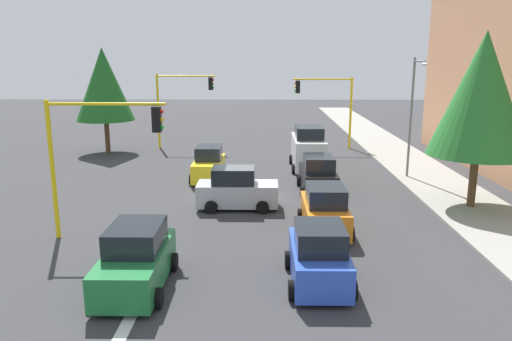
{
  "coord_description": "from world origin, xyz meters",
  "views": [
    {
      "loc": [
        24.6,
        0.63,
        7.01
      ],
      "look_at": [
        -0.78,
        0.31,
        1.2
      ],
      "focal_mm": 34.76,
      "sensor_mm": 36.0,
      "label": 1
    }
  ],
  "objects_px": {
    "tree_roadside_near": "(482,94)",
    "delivery_van_white": "(308,149)",
    "car_orange": "(325,211)",
    "traffic_signal_near_right": "(98,142)",
    "car_black": "(318,175)",
    "traffic_signal_far_left": "(328,98)",
    "tree_opposite_side": "(104,84)",
    "car_green": "(136,260)",
    "car_blue": "(319,257)",
    "street_lamp_curbside": "(414,106)",
    "car_silver": "(237,190)",
    "traffic_signal_far_right": "(181,96)",
    "car_yellow": "(209,165)"
  },
  "relations": [
    {
      "from": "tree_roadside_near",
      "to": "delivery_van_white",
      "type": "height_order",
      "value": "tree_roadside_near"
    },
    {
      "from": "car_orange",
      "to": "traffic_signal_near_right",
      "type": "bearing_deg",
      "value": -85.0
    },
    {
      "from": "car_black",
      "to": "traffic_signal_far_left",
      "type": "bearing_deg",
      "value": 170.95
    },
    {
      "from": "tree_opposite_side",
      "to": "car_green",
      "type": "height_order",
      "value": "tree_opposite_side"
    },
    {
      "from": "car_blue",
      "to": "car_black",
      "type": "bearing_deg",
      "value": 173.9
    },
    {
      "from": "tree_roadside_near",
      "to": "car_blue",
      "type": "distance_m",
      "value": 12.24
    },
    {
      "from": "car_green",
      "to": "delivery_van_white",
      "type": "bearing_deg",
      "value": 158.0
    },
    {
      "from": "traffic_signal_far_left",
      "to": "street_lamp_curbside",
      "type": "xyz_separation_m",
      "value": [
        10.39,
        3.53,
        0.44
      ]
    },
    {
      "from": "delivery_van_white",
      "to": "car_silver",
      "type": "distance_m",
      "value": 9.58
    },
    {
      "from": "car_orange",
      "to": "car_black",
      "type": "height_order",
      "value": "same"
    },
    {
      "from": "traffic_signal_far_left",
      "to": "car_orange",
      "type": "xyz_separation_m",
      "value": [
        19.23,
        -2.48,
        -3.02
      ]
    },
    {
      "from": "delivery_van_white",
      "to": "car_black",
      "type": "xyz_separation_m",
      "value": [
        5.66,
        0.02,
        -0.39
      ]
    },
    {
      "from": "traffic_signal_far_left",
      "to": "tree_roadside_near",
      "type": "xyz_separation_m",
      "value": [
        16.0,
        4.83,
        1.48
      ]
    },
    {
      "from": "traffic_signal_near_right",
      "to": "delivery_van_white",
      "type": "height_order",
      "value": "traffic_signal_near_right"
    },
    {
      "from": "delivery_van_white",
      "to": "car_orange",
      "type": "relative_size",
      "value": 1.27
    },
    {
      "from": "traffic_signal_far_left",
      "to": "car_black",
      "type": "xyz_separation_m",
      "value": [
        13.03,
        -2.08,
        -3.01
      ]
    },
    {
      "from": "car_blue",
      "to": "car_green",
      "type": "bearing_deg",
      "value": -86.97
    },
    {
      "from": "tree_opposite_side",
      "to": "traffic_signal_far_left",
      "type": "bearing_deg",
      "value": 96.84
    },
    {
      "from": "traffic_signal_near_right",
      "to": "traffic_signal_far_right",
      "type": "bearing_deg",
      "value": -179.86
    },
    {
      "from": "car_black",
      "to": "tree_roadside_near",
      "type": "bearing_deg",
      "value": 66.72
    },
    {
      "from": "tree_roadside_near",
      "to": "car_blue",
      "type": "bearing_deg",
      "value": -45.18
    },
    {
      "from": "street_lamp_curbside",
      "to": "traffic_signal_far_right",
      "type": "bearing_deg",
      "value": -124.87
    },
    {
      "from": "traffic_signal_far_left",
      "to": "car_silver",
      "type": "xyz_separation_m",
      "value": [
        16.0,
        -6.25,
        -3.02
      ]
    },
    {
      "from": "traffic_signal_far_left",
      "to": "car_green",
      "type": "xyz_separation_m",
      "value": [
        24.33,
        -8.95,
        -3.01
      ]
    },
    {
      "from": "car_yellow",
      "to": "car_blue",
      "type": "relative_size",
      "value": 1.08
    },
    {
      "from": "traffic_signal_near_right",
      "to": "street_lamp_curbside",
      "type": "xyz_separation_m",
      "value": [
        -9.61,
        14.86,
        0.48
      ]
    },
    {
      "from": "traffic_signal_far_right",
      "to": "street_lamp_curbside",
      "type": "bearing_deg",
      "value": 55.13
    },
    {
      "from": "car_orange",
      "to": "car_blue",
      "type": "bearing_deg",
      "value": -9.12
    },
    {
      "from": "tree_roadside_near",
      "to": "car_yellow",
      "type": "height_order",
      "value": "tree_roadside_near"
    },
    {
      "from": "traffic_signal_far_right",
      "to": "traffic_signal_far_left",
      "type": "bearing_deg",
      "value": 90.0
    },
    {
      "from": "traffic_signal_far_right",
      "to": "street_lamp_curbside",
      "type": "relative_size",
      "value": 0.82
    },
    {
      "from": "traffic_signal_near_right",
      "to": "car_blue",
      "type": "distance_m",
      "value": 9.51
    },
    {
      "from": "traffic_signal_far_left",
      "to": "traffic_signal_near_right",
      "type": "relative_size",
      "value": 1.01
    },
    {
      "from": "traffic_signal_far_left",
      "to": "traffic_signal_near_right",
      "type": "bearing_deg",
      "value": -29.54
    },
    {
      "from": "car_green",
      "to": "car_black",
      "type": "distance_m",
      "value": 13.22
    },
    {
      "from": "car_yellow",
      "to": "delivery_van_white",
      "type": "bearing_deg",
      "value": 116.72
    },
    {
      "from": "tree_roadside_near",
      "to": "car_orange",
      "type": "xyz_separation_m",
      "value": [
        3.23,
        -7.31,
        -4.49
      ]
    },
    {
      "from": "car_silver",
      "to": "car_yellow",
      "type": "distance_m",
      "value": 5.9
    },
    {
      "from": "tree_roadside_near",
      "to": "car_green",
      "type": "height_order",
      "value": "tree_roadside_near"
    },
    {
      "from": "traffic_signal_far_left",
      "to": "car_orange",
      "type": "relative_size",
      "value": 1.46
    },
    {
      "from": "traffic_signal_far_left",
      "to": "tree_opposite_side",
      "type": "bearing_deg",
      "value": -83.16
    },
    {
      "from": "tree_opposite_side",
      "to": "car_blue",
      "type": "height_order",
      "value": "tree_opposite_side"
    },
    {
      "from": "tree_opposite_side",
      "to": "car_silver",
      "type": "height_order",
      "value": "tree_opposite_side"
    },
    {
      "from": "car_silver",
      "to": "car_blue",
      "type": "bearing_deg",
      "value": 20.47
    },
    {
      "from": "delivery_van_white",
      "to": "car_orange",
      "type": "xyz_separation_m",
      "value": [
        11.85,
        -0.38,
        -0.39
      ]
    },
    {
      "from": "traffic_signal_far_right",
      "to": "car_yellow",
      "type": "relative_size",
      "value": 1.47
    },
    {
      "from": "traffic_signal_far_left",
      "to": "delivery_van_white",
      "type": "height_order",
      "value": "traffic_signal_far_left"
    },
    {
      "from": "tree_roadside_near",
      "to": "car_silver",
      "type": "bearing_deg",
      "value": -90.0
    },
    {
      "from": "traffic_signal_far_right",
      "to": "delivery_van_white",
      "type": "xyz_separation_m",
      "value": [
        7.37,
        9.29,
        -2.79
      ]
    },
    {
      "from": "car_blue",
      "to": "tree_opposite_side",
      "type": "bearing_deg",
      "value": -148.65
    }
  ]
}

